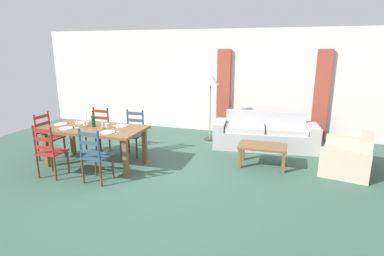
# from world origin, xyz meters

# --- Properties ---
(ground_plane) EXTENTS (9.60, 9.60, 0.02)m
(ground_plane) POSITION_xyz_m (0.00, 0.00, -0.01)
(ground_plane) COLOR #395A4C
(wall_far) EXTENTS (9.60, 0.16, 2.70)m
(wall_far) POSITION_xyz_m (0.00, 3.30, 1.35)
(wall_far) COLOR silver
(wall_far) RESTS_ON ground_plane
(curtain_panel_left) EXTENTS (0.35, 0.08, 2.20)m
(curtain_panel_left) POSITION_xyz_m (0.58, 3.16, 1.10)
(curtain_panel_left) COLOR #9C3F2F
(curtain_panel_left) RESTS_ON ground_plane
(curtain_panel_right) EXTENTS (0.35, 0.08, 2.20)m
(curtain_panel_right) POSITION_xyz_m (2.98, 3.16, 1.10)
(curtain_panel_right) COLOR #9C3F2F
(curtain_panel_right) RESTS_ON ground_plane
(dining_table) EXTENTS (1.90, 0.96, 0.75)m
(dining_table) POSITION_xyz_m (-1.26, 0.05, 0.66)
(dining_table) COLOR brown
(dining_table) RESTS_ON ground_plane
(dining_chair_near_left) EXTENTS (0.43, 0.41, 0.96)m
(dining_chair_near_left) POSITION_xyz_m (-1.68, -0.71, 0.48)
(dining_chair_near_left) COLOR maroon
(dining_chair_near_left) RESTS_ON ground_plane
(dining_chair_near_right) EXTENTS (0.44, 0.42, 0.96)m
(dining_chair_near_right) POSITION_xyz_m (-0.79, -0.67, 0.48)
(dining_chair_near_right) COLOR #2B475C
(dining_chair_near_right) RESTS_ON ground_plane
(dining_chair_far_left) EXTENTS (0.42, 0.40, 0.96)m
(dining_chair_far_left) POSITION_xyz_m (-1.68, 0.77, 0.48)
(dining_chair_far_left) COLOR maroon
(dining_chair_far_left) RESTS_ON ground_plane
(dining_chair_far_right) EXTENTS (0.43, 0.41, 0.96)m
(dining_chair_far_right) POSITION_xyz_m (-0.85, 0.78, 0.48)
(dining_chair_far_right) COLOR #30435F
(dining_chair_far_right) RESTS_ON ground_plane
(dining_chair_head_west) EXTENTS (0.41, 0.43, 0.96)m
(dining_chair_head_west) POSITION_xyz_m (-2.38, 0.05, 0.48)
(dining_chair_head_west) COLOR maroon
(dining_chair_head_west) RESTS_ON ground_plane
(dinner_plate_near_left) EXTENTS (0.24, 0.24, 0.02)m
(dinner_plate_near_left) POSITION_xyz_m (-1.71, -0.20, 0.76)
(dinner_plate_near_left) COLOR white
(dinner_plate_near_left) RESTS_ON dining_table
(fork_near_left) EXTENTS (0.02, 0.17, 0.01)m
(fork_near_left) POSITION_xyz_m (-1.86, -0.20, 0.75)
(fork_near_left) COLOR silver
(fork_near_left) RESTS_ON dining_table
(dinner_plate_near_right) EXTENTS (0.24, 0.24, 0.02)m
(dinner_plate_near_right) POSITION_xyz_m (-0.81, -0.20, 0.76)
(dinner_plate_near_right) COLOR white
(dinner_plate_near_right) RESTS_ON dining_table
(fork_near_right) EXTENTS (0.02, 0.17, 0.01)m
(fork_near_right) POSITION_xyz_m (-0.96, -0.20, 0.75)
(fork_near_right) COLOR silver
(fork_near_right) RESTS_ON dining_table
(dinner_plate_far_left) EXTENTS (0.24, 0.24, 0.02)m
(dinner_plate_far_left) POSITION_xyz_m (-1.71, 0.30, 0.76)
(dinner_plate_far_left) COLOR white
(dinner_plate_far_left) RESTS_ON dining_table
(fork_far_left) EXTENTS (0.03, 0.17, 0.01)m
(fork_far_left) POSITION_xyz_m (-1.86, 0.30, 0.75)
(fork_far_left) COLOR silver
(fork_far_left) RESTS_ON dining_table
(dinner_plate_far_right) EXTENTS (0.24, 0.24, 0.02)m
(dinner_plate_far_right) POSITION_xyz_m (-0.81, 0.30, 0.76)
(dinner_plate_far_right) COLOR white
(dinner_plate_far_right) RESTS_ON dining_table
(fork_far_right) EXTENTS (0.02, 0.17, 0.01)m
(fork_far_right) POSITION_xyz_m (-0.96, 0.30, 0.75)
(fork_far_right) COLOR silver
(fork_far_right) RESTS_ON dining_table
(dinner_plate_head_west) EXTENTS (0.24, 0.24, 0.02)m
(dinner_plate_head_west) POSITION_xyz_m (-2.04, 0.05, 0.76)
(dinner_plate_head_west) COLOR white
(dinner_plate_head_west) RESTS_ON dining_table
(fork_head_west) EXTENTS (0.02, 0.17, 0.01)m
(fork_head_west) POSITION_xyz_m (-2.19, 0.05, 0.75)
(fork_head_west) COLOR silver
(fork_head_west) RESTS_ON dining_table
(wine_bottle) EXTENTS (0.07, 0.07, 0.32)m
(wine_bottle) POSITION_xyz_m (-1.31, 0.10, 0.87)
(wine_bottle) COLOR #143819
(wine_bottle) RESTS_ON dining_table
(wine_glass_near_left) EXTENTS (0.06, 0.06, 0.16)m
(wine_glass_near_left) POSITION_xyz_m (-1.57, -0.07, 0.86)
(wine_glass_near_left) COLOR white
(wine_glass_near_left) RESTS_ON dining_table
(wine_glass_near_right) EXTENTS (0.06, 0.06, 0.16)m
(wine_glass_near_right) POSITION_xyz_m (-0.68, -0.08, 0.86)
(wine_glass_near_right) COLOR white
(wine_glass_near_right) RESTS_ON dining_table
(coffee_cup_primary) EXTENTS (0.07, 0.07, 0.09)m
(coffee_cup_primary) POSITION_xyz_m (-1.01, 0.08, 0.80)
(coffee_cup_primary) COLOR beige
(coffee_cup_primary) RESTS_ON dining_table
(coffee_cup_secondary) EXTENTS (0.07, 0.07, 0.09)m
(coffee_cup_secondary) POSITION_xyz_m (-1.54, 0.14, 0.80)
(coffee_cup_secondary) COLOR beige
(coffee_cup_secondary) RESTS_ON dining_table
(candle_tall) EXTENTS (0.05, 0.05, 0.26)m
(candle_tall) POSITION_xyz_m (-1.44, 0.07, 0.83)
(candle_tall) COLOR #998C66
(candle_tall) RESTS_ON dining_table
(candle_short) EXTENTS (0.05, 0.05, 0.14)m
(candle_short) POSITION_xyz_m (-1.06, 0.01, 0.79)
(candle_short) COLOR #998C66
(candle_short) RESTS_ON dining_table
(couch) EXTENTS (2.36, 1.05, 0.80)m
(couch) POSITION_xyz_m (1.77, 2.16, 0.29)
(couch) COLOR #AAAAAA
(couch) RESTS_ON ground_plane
(coffee_table) EXTENTS (0.90, 0.56, 0.42)m
(coffee_table) POSITION_xyz_m (1.83, 0.95, 0.36)
(coffee_table) COLOR brown
(coffee_table) RESTS_ON ground_plane
(armchair_upholstered) EXTENTS (1.01, 1.29, 0.72)m
(armchair_upholstered) POSITION_xyz_m (3.39, 1.19, 0.25)
(armchair_upholstered) COLOR #BCAB90
(armchair_upholstered) RESTS_ON ground_plane
(standing_lamp) EXTENTS (0.40, 0.40, 1.64)m
(standing_lamp) POSITION_xyz_m (0.43, 2.35, 1.41)
(standing_lamp) COLOR #332D28
(standing_lamp) RESTS_ON ground_plane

